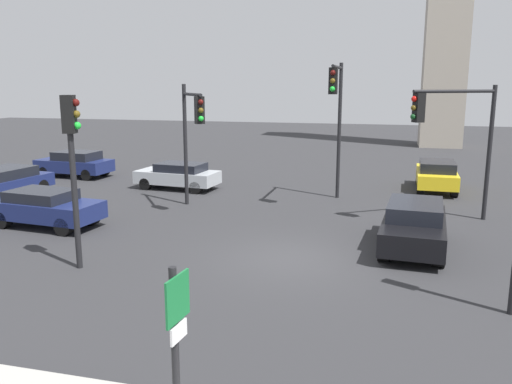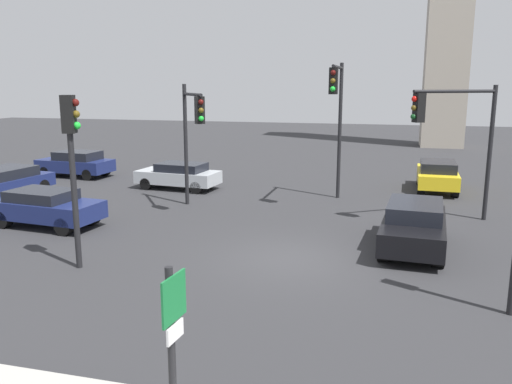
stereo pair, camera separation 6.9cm
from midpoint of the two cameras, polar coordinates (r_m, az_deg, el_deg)
name	(u,v)px [view 1 (the left image)]	position (r m, az deg, el deg)	size (l,w,h in m)	color
ground_plane	(290,258)	(15.48, 3.57, -7.25)	(107.31, 107.31, 0.00)	#2D2D30
direction_sign	(176,349)	(6.89, -9.00, -16.62)	(0.15, 0.56, 2.71)	black
traffic_light_0	(337,105)	(21.96, 8.74, 9.43)	(0.32, 3.23, 5.93)	black
traffic_light_1	(455,125)	(19.95, 20.86, 6.84)	(3.02, 2.02, 5.00)	black
traffic_light_2	(192,125)	(20.73, -7.11, 7.34)	(1.71, 2.35, 5.03)	black
traffic_light_3	(72,149)	(14.78, -19.61, 4.45)	(0.49, 0.39, 4.75)	black
car_2	(46,207)	(20.12, -22.13, -1.54)	(4.08, 2.13, 1.32)	navy
car_3	(436,175)	(26.38, 19.08, 1.80)	(1.90, 4.13, 1.44)	yellow
car_4	(178,175)	(25.61, -8.58, 1.84)	(4.12, 2.09, 1.28)	#ADB2B7
car_5	(414,225)	(16.86, 16.81, -3.48)	(2.14, 4.43, 1.44)	black
car_6	(75,163)	(30.40, -19.27, 2.97)	(4.16, 2.10, 1.41)	navy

